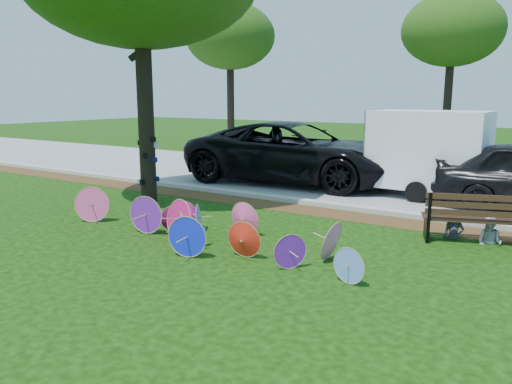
{
  "coord_description": "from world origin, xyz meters",
  "views": [
    {
      "loc": [
        6.25,
        -6.92,
        2.96
      ],
      "look_at": [
        0.5,
        2.0,
        0.9
      ],
      "focal_mm": 35.0,
      "sensor_mm": 36.0,
      "label": 1
    }
  ],
  "objects_px": {
    "black_van": "(295,153)",
    "cargo_trailer": "(429,149)",
    "person_left": "(455,212)",
    "park_bench": "(473,217)",
    "person_right": "(492,218)",
    "parasol_pile": "(197,224)"
  },
  "relations": [
    {
      "from": "person_left",
      "to": "person_right",
      "type": "relative_size",
      "value": 1.09
    },
    {
      "from": "cargo_trailer",
      "to": "person_right",
      "type": "bearing_deg",
      "value": -59.44
    },
    {
      "from": "park_bench",
      "to": "person_right",
      "type": "relative_size",
      "value": 1.89
    },
    {
      "from": "park_bench",
      "to": "person_left",
      "type": "bearing_deg",
      "value": 152.29
    },
    {
      "from": "cargo_trailer",
      "to": "person_left",
      "type": "relative_size",
      "value": 2.79
    },
    {
      "from": "parasol_pile",
      "to": "black_van",
      "type": "xyz_separation_m",
      "value": [
        -1.7,
        7.32,
        0.66
      ]
    },
    {
      "from": "cargo_trailer",
      "to": "person_right",
      "type": "distance_m",
      "value": 4.89
    },
    {
      "from": "cargo_trailer",
      "to": "person_left",
      "type": "height_order",
      "value": "cargo_trailer"
    },
    {
      "from": "person_right",
      "to": "black_van",
      "type": "bearing_deg",
      "value": 169.91
    },
    {
      "from": "black_van",
      "to": "person_right",
      "type": "relative_size",
      "value": 7.1
    },
    {
      "from": "parasol_pile",
      "to": "person_left",
      "type": "xyz_separation_m",
      "value": [
        4.4,
        3.1,
        0.2
      ]
    },
    {
      "from": "cargo_trailer",
      "to": "person_left",
      "type": "bearing_deg",
      "value": -67.24
    },
    {
      "from": "parasol_pile",
      "to": "person_left",
      "type": "height_order",
      "value": "person_left"
    },
    {
      "from": "black_van",
      "to": "person_left",
      "type": "relative_size",
      "value": 6.53
    },
    {
      "from": "park_bench",
      "to": "person_right",
      "type": "bearing_deg",
      "value": -11.45
    },
    {
      "from": "black_van",
      "to": "person_right",
      "type": "distance_m",
      "value": 8.01
    },
    {
      "from": "cargo_trailer",
      "to": "park_bench",
      "type": "xyz_separation_m",
      "value": [
        1.98,
        -4.25,
        -0.9
      ]
    },
    {
      "from": "black_van",
      "to": "cargo_trailer",
      "type": "relative_size",
      "value": 2.34
    },
    {
      "from": "park_bench",
      "to": "person_left",
      "type": "relative_size",
      "value": 1.74
    },
    {
      "from": "park_bench",
      "to": "black_van",
      "type": "bearing_deg",
      "value": 126.9
    },
    {
      "from": "black_van",
      "to": "person_left",
      "type": "distance_m",
      "value": 7.42
    },
    {
      "from": "person_left",
      "to": "parasol_pile",
      "type": "bearing_deg",
      "value": -160.85
    }
  ]
}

